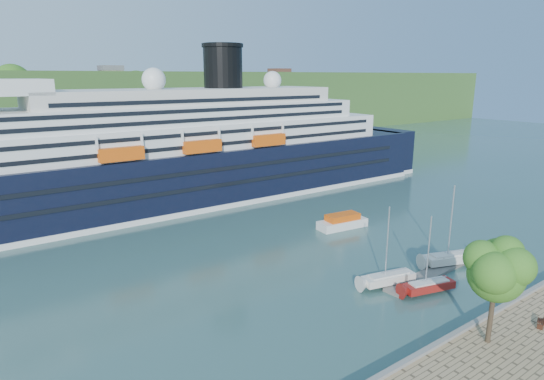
{
  "coord_description": "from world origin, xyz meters",
  "views": [
    {
      "loc": [
        -39.51,
        -18.89,
        22.66
      ],
      "look_at": [
        -3.62,
        30.0,
        7.36
      ],
      "focal_mm": 30.0,
      "sensor_mm": 36.0,
      "label": 1
    }
  ],
  "objects": [
    {
      "name": "quay_coping",
      "position": [
        0.0,
        -0.2,
        1.15
      ],
      "size": [
        220.0,
        0.5,
        0.3
      ],
      "primitive_type": "cube",
      "color": "slate",
      "rests_on": "promenade"
    },
    {
      "name": "sailboat_white_near",
      "position": [
        -1.73,
        10.8,
        4.39
      ],
      "size": [
        7.05,
        3.43,
        8.78
      ],
      "primitive_type": null,
      "rotation": [
        0.0,
        0.0,
        -0.24
      ],
      "color": "silver",
      "rests_on": "ground"
    },
    {
      "name": "far_hillside",
      "position": [
        0.0,
        145.0,
        12.0
      ],
      "size": [
        400.0,
        50.0,
        24.0
      ],
      "primitive_type": "cube",
      "color": "#325522",
      "rests_on": "ground"
    },
    {
      "name": "tender_launch",
      "position": [
        8.3,
        28.03,
        1.1
      ],
      "size": [
        8.27,
        3.71,
        2.21
      ],
      "primitive_type": null,
      "rotation": [
        0.0,
        0.0,
        -0.13
      ],
      "color": "#E1520D",
      "rests_on": "ground"
    },
    {
      "name": "sailboat_white_far",
      "position": [
        8.78,
        9.87,
        4.86
      ],
      "size": [
        7.79,
        4.58,
        9.73
      ],
      "primitive_type": null,
      "rotation": [
        0.0,
        0.0,
        -0.36
      ],
      "color": "silver",
      "rests_on": "ground"
    },
    {
      "name": "park_bench",
      "position": [
        1.19,
        -3.82,
        1.48
      ],
      "size": [
        1.63,
        1.15,
        0.97
      ],
      "primitive_type": null,
      "rotation": [
        0.0,
        0.0,
        0.39
      ],
      "color": "#482114",
      "rests_on": "promenade"
    },
    {
      "name": "ground",
      "position": [
        0.0,
        0.0,
        0.0
      ],
      "size": [
        400.0,
        400.0,
        0.0
      ],
      "primitive_type": "plane",
      "color": "#305752",
      "rests_on": "ground"
    },
    {
      "name": "sailboat_red",
      "position": [
        0.34,
        7.07,
        4.15
      ],
      "size": [
        6.68,
        3.43,
        8.31
      ],
      "primitive_type": null,
      "rotation": [
        0.0,
        0.0,
        -0.27
      ],
      "color": "maroon",
      "rests_on": "ground"
    },
    {
      "name": "floating_pontoon",
      "position": [
        5.16,
        9.69,
        0.19
      ],
      "size": [
        16.86,
        2.99,
        0.37
      ],
      "primitive_type": null,
      "rotation": [
        0.0,
        0.0,
        0.06
      ],
      "color": "slate",
      "rests_on": "ground"
    },
    {
      "name": "promenade_tree",
      "position": [
        -4.93,
        -2.35,
        5.98
      ],
      "size": [
        6.02,
        6.02,
        9.96
      ],
      "primitive_type": null,
      "color": "#326119",
      "rests_on": "promenade"
    },
    {
      "name": "cruise_ship",
      "position": [
        -8.99,
        56.4,
        14.22
      ],
      "size": [
        127.01,
        21.34,
        28.43
      ],
      "primitive_type": null,
      "rotation": [
        0.0,
        0.0,
        -0.02
      ],
      "color": "black",
      "rests_on": "ground"
    }
  ]
}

